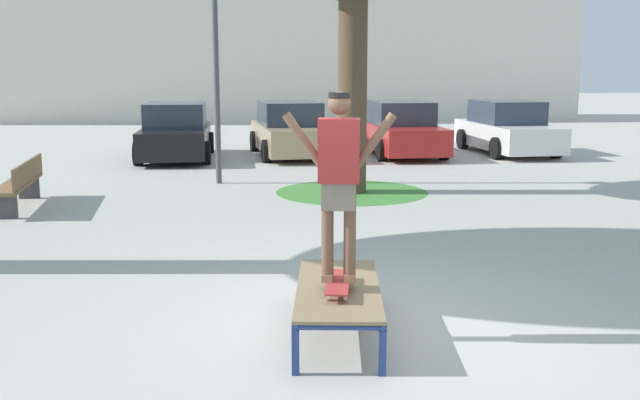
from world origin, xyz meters
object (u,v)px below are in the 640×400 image
at_px(park_bench, 20,183).
at_px(car_tan, 290,131).
at_px(skateboard, 338,283).
at_px(skate_box, 338,291).
at_px(car_black, 176,133).
at_px(skater, 339,174).
at_px(car_white, 507,129).
at_px(car_red, 401,130).

bearing_deg(park_bench, car_tan, 53.50).
bearing_deg(skateboard, skate_box, 82.59).
xyz_separation_m(skateboard, car_black, (-2.54, 13.76, 0.15)).
bearing_deg(skater, car_white, 63.97).
height_order(car_red, park_bench, car_red).
bearing_deg(skate_box, car_red, 75.05).
height_order(skate_box, skater, skater).
relative_size(skateboard, skater, 0.49).
bearing_deg(car_black, car_tan, 5.43).
relative_size(car_tan, car_white, 1.02).
xyz_separation_m(skate_box, skateboard, (-0.02, -0.13, 0.12)).
bearing_deg(car_red, park_bench, -140.12).
distance_m(skater, car_red, 14.45).
bearing_deg(car_tan, skater, -92.36).
height_order(car_tan, car_white, same).
xyz_separation_m(skateboard, car_tan, (0.58, 14.06, 0.15)).
distance_m(skate_box, car_tan, 13.94).
bearing_deg(park_bench, car_black, 72.45).
bearing_deg(car_black, skate_box, -79.38).
xyz_separation_m(car_tan, park_bench, (-5.28, -7.14, -0.24)).
relative_size(skater, car_black, 0.40).
distance_m(car_tan, park_bench, 8.88).
bearing_deg(car_tan, park_bench, -126.50).
relative_size(skateboard, car_white, 0.19).
bearing_deg(car_tan, car_red, -2.07).
distance_m(car_black, car_red, 6.25).
bearing_deg(car_tan, skate_box, -92.31).
height_order(skater, car_white, skater).
height_order(skate_box, park_bench, park_bench).
bearing_deg(skateboard, car_white, 63.97).
bearing_deg(car_white, park_bench, -148.53).
bearing_deg(skater, park_bench, 124.21).
height_order(car_red, car_white, same).
xyz_separation_m(skater, car_red, (3.70, 13.94, -0.84)).
relative_size(car_red, park_bench, 1.75).
distance_m(skate_box, park_bench, 8.27).
bearing_deg(car_white, skateboard, -116.03).
height_order(skateboard, car_black, car_black).
xyz_separation_m(skateboard, car_red, (3.70, 13.94, 0.15)).
xyz_separation_m(skater, car_white, (6.83, 13.97, -0.84)).
distance_m(skateboard, car_black, 13.99).
height_order(skateboard, car_red, car_red).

